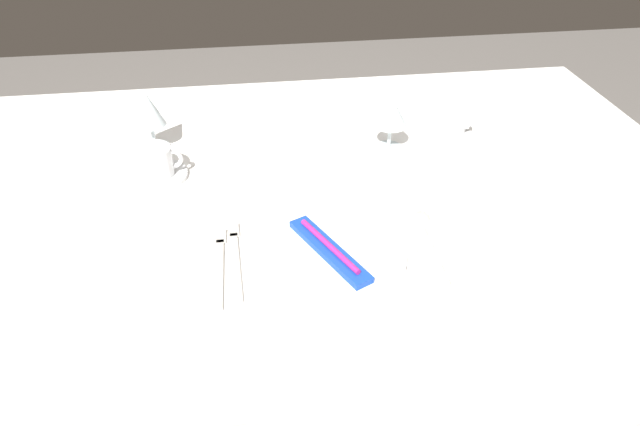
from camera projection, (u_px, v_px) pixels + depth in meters
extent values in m
plane|color=slate|center=(300.00, 397.00, 1.67)|extent=(6.00, 6.00, 0.00)
cube|color=white|center=(293.00, 189.00, 1.25)|extent=(1.80, 1.10, 0.04)
cube|color=white|center=(276.00, 121.00, 1.75)|extent=(1.80, 0.01, 0.18)
cylinder|color=brown|center=(19.00, 230.00, 1.74)|extent=(0.07, 0.07, 0.70)
cylinder|color=brown|center=(521.00, 191.00, 1.91)|extent=(0.07, 0.07, 0.70)
cylinder|color=white|center=(329.00, 257.00, 1.02)|extent=(0.27, 0.27, 0.02)
cube|color=blue|center=(329.00, 250.00, 1.01)|extent=(0.12, 0.20, 0.01)
cylinder|color=#CC268C|center=(329.00, 246.00, 1.00)|extent=(0.08, 0.16, 0.01)
cube|color=beige|center=(236.00, 266.00, 1.01)|extent=(0.02, 0.19, 0.00)
cube|color=beige|center=(233.00, 230.00, 1.09)|extent=(0.02, 0.04, 0.00)
cube|color=beige|center=(219.00, 273.00, 0.99)|extent=(0.02, 0.18, 0.00)
cube|color=beige|center=(220.00, 237.00, 1.08)|extent=(0.02, 0.04, 0.00)
cube|color=beige|center=(422.00, 252.00, 1.04)|extent=(0.03, 0.19, 0.00)
cube|color=beige|center=(409.00, 217.00, 1.13)|extent=(0.02, 0.06, 0.00)
cube|color=beige|center=(438.00, 251.00, 1.04)|extent=(0.01, 0.19, 0.00)
ellipsoid|color=beige|center=(423.00, 217.00, 1.13)|extent=(0.03, 0.04, 0.01)
cylinder|color=white|center=(445.00, 137.00, 1.39)|extent=(0.14, 0.14, 0.01)
cylinder|color=white|center=(447.00, 123.00, 1.37)|extent=(0.09, 0.09, 0.07)
torus|color=white|center=(465.00, 120.00, 1.37)|extent=(0.05, 0.01, 0.05)
cylinder|color=white|center=(155.00, 176.00, 1.25)|extent=(0.14, 0.14, 0.01)
cylinder|color=white|center=(153.00, 162.00, 1.23)|extent=(0.08, 0.08, 0.06)
torus|color=white|center=(173.00, 159.00, 1.23)|extent=(0.04, 0.01, 0.04)
cylinder|color=silver|center=(388.00, 147.00, 1.35)|extent=(0.06, 0.06, 0.01)
cylinder|color=silver|center=(389.00, 136.00, 1.34)|extent=(0.01, 0.01, 0.06)
cone|color=silver|center=(391.00, 112.00, 1.30)|extent=(0.08, 0.08, 0.07)
cylinder|color=silver|center=(155.00, 147.00, 1.35)|extent=(0.07, 0.07, 0.01)
cylinder|color=silver|center=(153.00, 136.00, 1.34)|extent=(0.01, 0.01, 0.06)
cone|color=silver|center=(148.00, 109.00, 1.30)|extent=(0.07, 0.07, 0.08)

